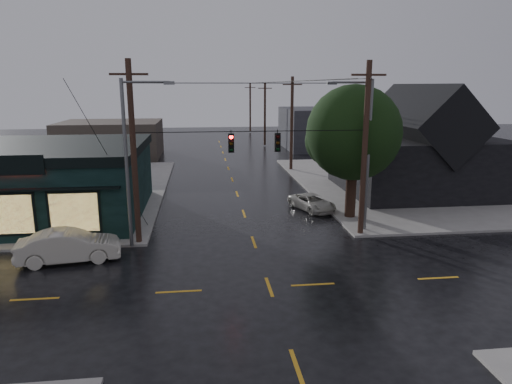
{
  "coord_description": "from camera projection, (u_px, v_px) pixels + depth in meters",
  "views": [
    {
      "loc": [
        -2.84,
        -18.65,
        8.8
      ],
      "look_at": [
        -0.05,
        4.48,
        3.32
      ],
      "focal_mm": 32.0,
      "sensor_mm": 36.0,
      "label": 1
    }
  ],
  "objects": [
    {
      "name": "ground_plane",
      "position": [
        269.0,
        287.0,
        20.37
      ],
      "size": [
        160.0,
        160.0,
        0.0
      ],
      "primitive_type": "plane",
      "color": "black"
    },
    {
      "name": "sidewalk_ne",
      "position": [
        452.0,
        182.0,
        42.02
      ],
      "size": [
        28.0,
        28.0,
        0.15
      ],
      "primitive_type": "cube",
      "color": "gray",
      "rests_on": "ground"
    },
    {
      "name": "pizza_shop",
      "position": [
        20.0,
        181.0,
        30.55
      ],
      "size": [
        16.3,
        12.34,
        4.9
      ],
      "color": "black",
      "rests_on": "ground"
    },
    {
      "name": "ne_building",
      "position": [
        419.0,
        139.0,
        37.53
      ],
      "size": [
        12.6,
        11.6,
        8.75
      ],
      "color": "black",
      "rests_on": "ground"
    },
    {
      "name": "corner_tree",
      "position": [
        354.0,
        133.0,
        29.55
      ],
      "size": [
        6.19,
        6.19,
        8.74
      ],
      "color": "black",
      "rests_on": "ground"
    },
    {
      "name": "utility_pole_nw",
      "position": [
        139.0,
        244.0,
        25.9
      ],
      "size": [
        2.0,
        0.32,
        10.15
      ],
      "primitive_type": null,
      "color": "black",
      "rests_on": "ground"
    },
    {
      "name": "utility_pole_ne",
      "position": [
        360.0,
        235.0,
        27.41
      ],
      "size": [
        2.0,
        0.32,
        10.15
      ],
      "primitive_type": null,
      "color": "black",
      "rests_on": "ground"
    },
    {
      "name": "utility_pole_far_a",
      "position": [
        291.0,
        170.0,
        48.19
      ],
      "size": [
        2.0,
        0.32,
        9.65
      ],
      "primitive_type": null,
      "color": "black",
      "rests_on": "ground"
    },
    {
      "name": "utility_pole_far_b",
      "position": [
        265.0,
        146.0,
        67.52
      ],
      "size": [
        2.0,
        0.32,
        9.15
      ],
      "primitive_type": null,
      "color": "black",
      "rests_on": "ground"
    },
    {
      "name": "utility_pole_far_c",
      "position": [
        250.0,
        132.0,
        86.85
      ],
      "size": [
        2.0,
        0.32,
        9.15
      ],
      "primitive_type": null,
      "color": "black",
      "rests_on": "ground"
    },
    {
      "name": "span_signal_assembly",
      "position": [
        254.0,
        142.0,
        25.36
      ],
      "size": [
        13.0,
        0.48,
        1.23
      ],
      "color": "black",
      "rests_on": "ground"
    },
    {
      "name": "streetlight_nw",
      "position": [
        132.0,
        248.0,
        25.19
      ],
      "size": [
        5.4,
        0.3,
        9.15
      ],
      "primitive_type": null,
      "color": "slate",
      "rests_on": "ground"
    },
    {
      "name": "streetlight_ne",
      "position": [
        364.0,
        231.0,
        28.15
      ],
      "size": [
        5.4,
        0.3,
        9.15
      ],
      "primitive_type": null,
      "color": "slate",
      "rests_on": "ground"
    },
    {
      "name": "bg_building_west",
      "position": [
        111.0,
        139.0,
        56.9
      ],
      "size": [
        12.0,
        10.0,
        4.4
      ],
      "primitive_type": "cube",
      "color": "#3C312B",
      "rests_on": "ground"
    },
    {
      "name": "bg_building_east",
      "position": [
        334.0,
        128.0,
        65.09
      ],
      "size": [
        14.0,
        12.0,
        5.6
      ],
      "primitive_type": "cube",
      "color": "#2C2C32",
      "rests_on": "ground"
    },
    {
      "name": "sedan_cream",
      "position": [
        69.0,
        246.0,
        23.14
      ],
      "size": [
        5.22,
        2.5,
        1.65
      ],
      "primitive_type": "imported",
      "rotation": [
        0.0,
        0.0,
        1.73
      ],
      "color": "beige",
      "rests_on": "ground"
    },
    {
      "name": "suv_silver",
      "position": [
        312.0,
        202.0,
        32.77
      ],
      "size": [
        3.23,
        4.49,
        1.14
      ],
      "primitive_type": "imported",
      "rotation": [
        0.0,
        0.0,
        0.37
      ],
      "color": "beige",
      "rests_on": "ground"
    }
  ]
}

